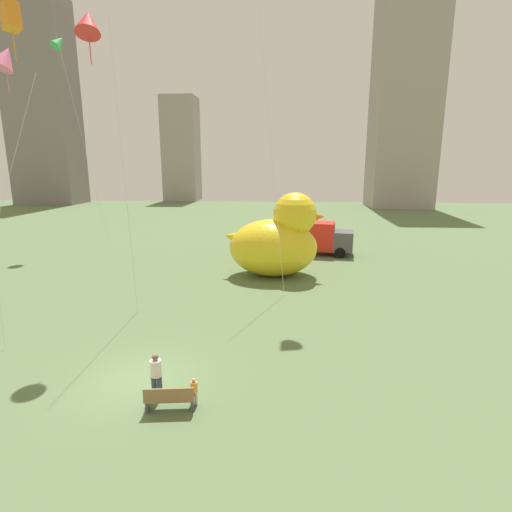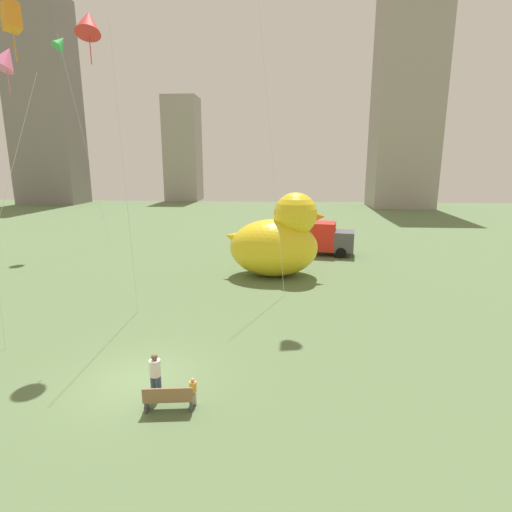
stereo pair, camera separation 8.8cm
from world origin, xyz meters
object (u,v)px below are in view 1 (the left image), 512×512
object	(u,v)px
person_child	(194,390)
kite_orange	(10,19)
kite_red	(88,23)
park_bench	(169,398)
person_adult	(156,373)
giant_inflatable_duck	(277,241)
kite_green	(59,42)
box_truck	(317,238)
kite_pink	(5,58)

from	to	relation	value
person_child	kite_orange	bearing A→B (deg)	146.21
person_child	kite_red	xyz separation A→B (m)	(-5.76, 7.01, 13.37)
park_bench	person_child	xyz separation A→B (m)	(0.72, 0.45, 0.06)
person_adult	giant_inflatable_duck	size ratio (longest dim) A/B	0.22
person_child	kite_green	world-z (taller)	kite_green
box_truck	kite_pink	distance (m)	25.09
park_bench	kite_red	bearing A→B (deg)	124.08
kite_red	kite_green	bearing A→B (deg)	121.01
kite_pink	kite_orange	bearing A→B (deg)	-51.01
person_adult	box_truck	distance (m)	24.08
person_child	kite_red	distance (m)	16.16
kite_pink	park_bench	bearing A→B (deg)	-42.08
giant_inflatable_duck	person_child	bearing A→B (deg)	-98.73
box_truck	giant_inflatable_duck	bearing A→B (deg)	-115.86
kite_green	kite_pink	world-z (taller)	kite_green
box_truck	park_bench	bearing A→B (deg)	-105.67
kite_pink	person_adult	bearing A→B (deg)	-41.36
person_adult	person_child	bearing A→B (deg)	-15.28
person_adult	kite_orange	world-z (taller)	kite_orange
kite_pink	person_child	bearing A→B (deg)	-38.77
park_bench	box_truck	distance (m)	24.69
box_truck	person_child	bearing A→B (deg)	-104.31
giant_inflatable_duck	park_bench	bearing A→B (deg)	-100.91
kite_red	giant_inflatable_duck	bearing A→B (deg)	47.99
giant_inflatable_duck	box_truck	world-z (taller)	giant_inflatable_duck
giant_inflatable_duck	kite_red	world-z (taller)	kite_red
kite_orange	park_bench	bearing A→B (deg)	-38.32
park_bench	kite_pink	distance (m)	18.64
kite_green	kite_pink	size ratio (longest dim) A/B	1.40
kite_orange	kite_green	world-z (taller)	kite_green
kite_red	kite_pink	bearing A→B (deg)	160.87
kite_pink	kite_red	bearing A→B (deg)	-19.13
park_bench	kite_red	world-z (taller)	kite_red
person_adult	person_child	distance (m)	1.49
kite_orange	kite_red	world-z (taller)	kite_red
box_truck	kite_green	size ratio (longest dim) A/B	0.32
person_child	kite_green	xyz separation A→B (m)	(-17.29, 26.18, 17.85)
box_truck	kite_orange	world-z (taller)	kite_orange
park_bench	kite_pink	world-z (taller)	kite_pink
park_bench	kite_green	size ratio (longest dim) A/B	0.09
park_bench	giant_inflatable_duck	distance (m)	17.04
giant_inflatable_duck	kite_orange	bearing A→B (deg)	-135.83
person_child	kite_green	size ratio (longest dim) A/B	0.05
giant_inflatable_duck	kite_orange	distance (m)	18.81
person_adult	kite_red	world-z (taller)	kite_red
person_child	giant_inflatable_duck	bearing A→B (deg)	81.27
person_child	giant_inflatable_duck	distance (m)	16.47
kite_green	box_truck	bearing A→B (deg)	-7.06
person_adult	kite_orange	size ratio (longest dim) A/B	0.11
giant_inflatable_duck	kite_green	distance (m)	27.25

